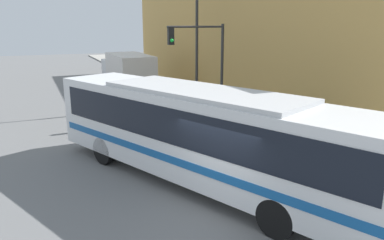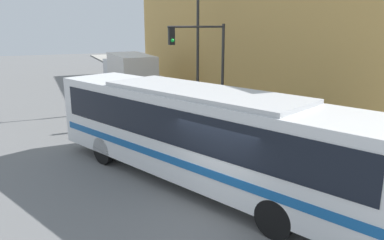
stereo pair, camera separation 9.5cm
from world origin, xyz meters
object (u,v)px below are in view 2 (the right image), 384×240
Objects in this scene: fire_hydrant at (277,131)px; traffic_light_pole at (204,53)px; parking_meter at (213,97)px; pedestrian_near_corner at (279,113)px; street_lamp at (193,29)px; city_bus at (200,131)px; delivery_truck at (128,71)px; pedestrian_mid_block at (280,116)px.

fire_hydrant is 6.37m from traffic_light_pole.
parking_meter is 5.29m from pedestrian_near_corner.
parking_meter is (0.00, 6.32, 0.43)m from fire_hydrant.
fire_hydrant is 10.08m from street_lamp.
street_lamp is at bearing 75.76° from traffic_light_pole.
parking_meter is at bearing 38.79° from traffic_light_pole.
fire_hydrant is (4.90, 2.62, -1.29)m from city_bus.
parking_meter is (2.75, -9.27, -0.62)m from delivery_truck.
city_bus is 13.05m from street_lamp.
delivery_truck is 4.71× the size of pedestrian_near_corner.
pedestrian_near_corner is (5.75, 3.72, -0.78)m from city_bus.
traffic_light_pole is 0.63× the size of street_lamp.
pedestrian_mid_block is at bearing -78.32° from delivery_truck.
pedestrian_near_corner is at bearing -83.33° from street_lamp.
pedestrian_mid_block is (-0.46, -0.73, 0.05)m from pedestrian_near_corner.
traffic_light_pole reaches higher than city_bus.
street_lamp is 9.52m from pedestrian_mid_block.
city_bus reaches higher than fire_hydrant.
traffic_light_pole is at bearing 105.32° from pedestrian_mid_block.
street_lamp is (4.81, 11.77, 2.93)m from city_bus.
city_bus is at bearing -118.71° from parking_meter.
parking_meter is 0.65× the size of pedestrian_mid_block.
pedestrian_mid_block is (0.39, -5.95, 0.13)m from parking_meter.
street_lamp reaches higher than delivery_truck.
delivery_truck is 1.06× the size of street_lamp.
city_bus is at bearing -112.22° from street_lamp.
pedestrian_mid_block is at bearing 43.63° from fire_hydrant.
fire_hydrant is 0.10× the size of street_lamp.
street_lamp reaches higher than parking_meter.
street_lamp is (2.66, -6.44, 3.18)m from delivery_truck.
delivery_truck is 9.69m from parking_meter.
fire_hydrant is 1.48m from pedestrian_near_corner.
traffic_light_pole is at bearing -80.22° from delivery_truck.
traffic_light_pole reaches higher than fire_hydrant.
parking_meter is at bearing 99.26° from pedestrian_near_corner.
pedestrian_near_corner is at bearing 52.28° from fire_hydrant.
pedestrian_near_corner is 0.86m from pedestrian_mid_block.
delivery_truck is 15.87m from fire_hydrant.
fire_hydrant is 6.34m from parking_meter.
pedestrian_near_corner is 0.95× the size of pedestrian_mid_block.
fire_hydrant is 0.16× the size of traffic_light_pole.
pedestrian_near_corner is (3.60, -14.49, -0.54)m from delivery_truck.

